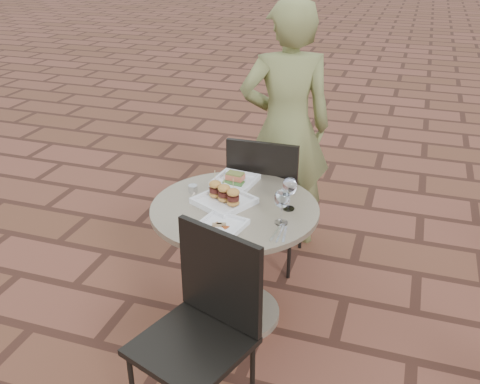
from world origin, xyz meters
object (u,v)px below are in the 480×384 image
(cafe_table, at_px, (235,245))
(plate_sliders, at_px, (224,197))
(plate_tuna, at_px, (221,225))
(plate_salmon, at_px, (235,180))
(chair_near, at_px, (205,316))
(diner, at_px, (286,129))
(chair_far, at_px, (266,193))

(cafe_table, xyz_separation_m, plate_sliders, (-0.06, 0.01, 0.28))
(plate_sliders, height_order, plate_tuna, plate_sliders)
(cafe_table, distance_m, plate_salmon, 0.39)
(chair_near, xyz_separation_m, plate_tuna, (-0.09, 0.45, 0.19))
(diner, bearing_deg, plate_salmon, 55.53)
(plate_salmon, bearing_deg, plate_sliders, -84.10)
(plate_salmon, xyz_separation_m, plate_sliders, (0.03, -0.26, 0.02))
(chair_near, distance_m, plate_sliders, 0.75)
(chair_near, distance_m, plate_tuna, 0.50)
(plate_salmon, distance_m, plate_sliders, 0.26)
(diner, height_order, plate_tuna, diner)
(chair_far, relative_size, plate_salmon, 3.66)
(cafe_table, height_order, chair_near, chair_near)
(chair_near, bearing_deg, plate_salmon, 120.29)
(plate_tuna, bearing_deg, cafe_table, 92.06)
(chair_far, xyz_separation_m, plate_sliders, (-0.08, -0.54, 0.22))
(diner, distance_m, plate_salmon, 0.68)
(plate_salmon, bearing_deg, diner, 78.43)
(chair_near, relative_size, plate_sliders, 2.60)
(chair_near, height_order, plate_salmon, chair_near)
(cafe_table, bearing_deg, diner, 87.33)
(chair_far, bearing_deg, plate_salmon, 67.76)
(chair_far, relative_size, plate_sliders, 2.60)
(diner, xyz_separation_m, plate_salmon, (-0.13, -0.66, -0.10))
(plate_salmon, height_order, plate_sliders, plate_sliders)
(plate_salmon, bearing_deg, chair_near, -78.94)
(chair_far, xyz_separation_m, chair_near, (0.08, -1.24, 0.00))
(chair_far, distance_m, chair_near, 1.24)
(cafe_table, relative_size, chair_near, 0.97)
(cafe_table, relative_size, plate_sliders, 2.51)
(cafe_table, height_order, chair_far, chair_far)
(chair_far, xyz_separation_m, diner, (0.03, 0.38, 0.30))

